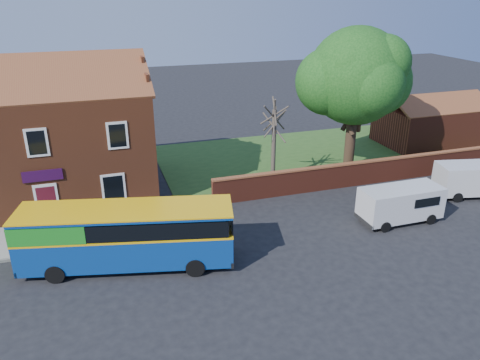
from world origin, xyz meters
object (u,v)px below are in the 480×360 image
object	(u,v)px
bus	(120,234)
van_far	(476,178)
large_tree	(356,79)
van_near	(401,203)

from	to	relation	value
bus	van_far	bearing A→B (deg)	16.95
bus	large_tree	xyz separation A→B (m)	(16.07, 7.60, 4.74)
van_near	van_far	bearing A→B (deg)	13.36
bus	van_near	bearing A→B (deg)	12.68
bus	large_tree	bearing A→B (deg)	38.46
van_near	large_tree	size ratio (longest dim) A/B	0.46
bus	large_tree	distance (m)	18.40
large_tree	van_far	bearing A→B (deg)	-50.08
bus	van_near	xyz separation A→B (m)	(14.80, -0.12, -0.55)
van_near	van_far	xyz separation A→B (m)	(6.45, 1.53, 0.04)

